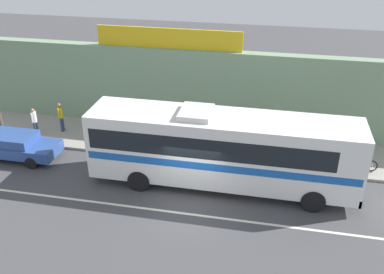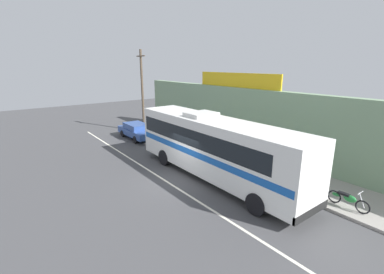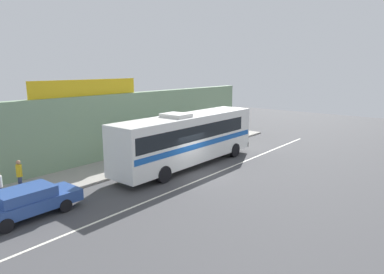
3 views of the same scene
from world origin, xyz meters
name	(u,v)px [view 1 (image 1 of 3)]	position (x,y,z in m)	size (l,w,h in m)	color
ground_plane	(190,203)	(0.00, 0.00, 0.00)	(70.00, 70.00, 0.00)	#444447
sidewalk_slab	(209,146)	(0.00, 5.20, 0.07)	(30.00, 3.60, 0.14)	gray
storefront_facade	(216,92)	(0.00, 7.35, 2.40)	(30.00, 0.70, 4.80)	gray
storefront_billboard	(168,38)	(-2.75, 7.35, 5.35)	(8.18, 0.12, 1.10)	gold
road_center_stripe	(186,214)	(0.00, -0.80, 0.00)	(30.00, 0.14, 0.01)	silver
intercity_bus	(220,147)	(1.05, 1.67, 2.07)	(12.17, 2.62, 3.78)	white
parked_car	(14,145)	(-9.77, 2.06, 0.74)	(4.60, 1.85, 1.37)	#2D4C93
motorcycle_black	(358,162)	(7.56, 4.13, 0.57)	(1.85, 0.56, 0.94)	black
pedestrian_near_shop	(34,120)	(-9.97, 4.49, 1.06)	(0.30, 0.48, 1.60)	navy
pedestrian_far_right	(237,135)	(1.49, 4.82, 1.13)	(0.30, 0.48, 1.69)	navy
pedestrian_by_curb	(61,115)	(-8.68, 5.18, 1.17)	(0.30, 0.48, 1.75)	navy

